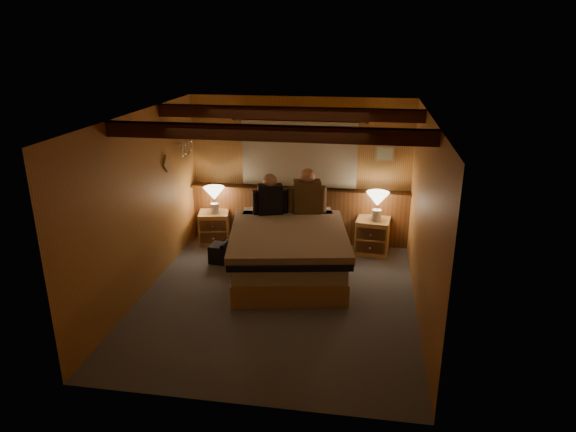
% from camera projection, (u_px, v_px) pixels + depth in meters
% --- Properties ---
extents(floor, '(4.20, 4.20, 0.00)m').
position_uv_depth(floor, '(277.00, 298.00, 6.81)').
color(floor, '#565D66').
rests_on(floor, ground).
extents(ceiling, '(4.20, 4.20, 0.00)m').
position_uv_depth(ceiling, '(276.00, 116.00, 6.01)').
color(ceiling, tan).
rests_on(ceiling, wall_back).
extents(wall_back, '(3.60, 0.00, 3.60)m').
position_uv_depth(wall_back, '(300.00, 171.00, 8.37)').
color(wall_back, '#BE9044').
rests_on(wall_back, floor).
extents(wall_left, '(0.00, 4.20, 4.20)m').
position_uv_depth(wall_left, '(141.00, 206.00, 6.68)').
color(wall_left, '#BE9044').
rests_on(wall_left, floor).
extents(wall_right, '(0.00, 4.20, 4.20)m').
position_uv_depth(wall_right, '(424.00, 221.00, 6.14)').
color(wall_right, '#BE9044').
rests_on(wall_right, floor).
extents(wall_front, '(3.60, 0.00, 3.60)m').
position_uv_depth(wall_front, '(234.00, 291.00, 4.46)').
color(wall_front, '#BE9044').
rests_on(wall_front, floor).
extents(wainscot, '(3.60, 0.23, 0.94)m').
position_uv_depth(wainscot, '(299.00, 214.00, 8.55)').
color(wainscot, brown).
rests_on(wainscot, wall_back).
extents(curtain_window, '(2.18, 0.09, 1.11)m').
position_uv_depth(curtain_window, '(299.00, 153.00, 8.19)').
color(curtain_window, '#432110').
rests_on(curtain_window, wall_back).
extents(ceiling_beams, '(3.60, 1.65, 0.16)m').
position_uv_depth(ceiling_beams, '(278.00, 122.00, 6.18)').
color(ceiling_beams, '#432110').
rests_on(ceiling_beams, ceiling).
extents(coat_rail, '(0.05, 0.55, 0.24)m').
position_uv_depth(coat_rail, '(186.00, 146.00, 7.98)').
color(coat_rail, silver).
rests_on(coat_rail, wall_left).
extents(framed_print, '(0.30, 0.04, 0.25)m').
position_uv_depth(framed_print, '(385.00, 153.00, 8.03)').
color(framed_print, tan).
rests_on(framed_print, wall_back).
extents(bed, '(1.91, 2.31, 0.71)m').
position_uv_depth(bed, '(288.00, 251.00, 7.37)').
color(bed, tan).
rests_on(bed, floor).
extents(nightstand_left, '(0.56, 0.52, 0.53)m').
position_uv_depth(nightstand_left, '(214.00, 227.00, 8.57)').
color(nightstand_left, tan).
rests_on(nightstand_left, floor).
extents(nightstand_right, '(0.56, 0.51, 0.56)m').
position_uv_depth(nightstand_right, '(372.00, 236.00, 8.16)').
color(nightstand_right, tan).
rests_on(nightstand_right, floor).
extents(lamp_left, '(0.34, 0.34, 0.44)m').
position_uv_depth(lamp_left, '(214.00, 195.00, 8.34)').
color(lamp_left, beige).
rests_on(lamp_left, nightstand_left).
extents(lamp_right, '(0.35, 0.35, 0.46)m').
position_uv_depth(lamp_right, '(377.00, 201.00, 7.92)').
color(lamp_right, beige).
rests_on(lamp_right, nightstand_right).
extents(person_left, '(0.52, 0.31, 0.66)m').
position_uv_depth(person_left, '(270.00, 197.00, 7.80)').
color(person_left, black).
rests_on(person_left, bed).
extents(person_right, '(0.59, 0.31, 0.73)m').
position_uv_depth(person_right, '(307.00, 194.00, 7.85)').
color(person_right, '#4D381F').
rests_on(person_right, bed).
extents(duffel_bag, '(0.50, 0.33, 0.34)m').
position_uv_depth(duffel_bag, '(226.00, 254.00, 7.83)').
color(duffel_bag, black).
rests_on(duffel_bag, floor).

